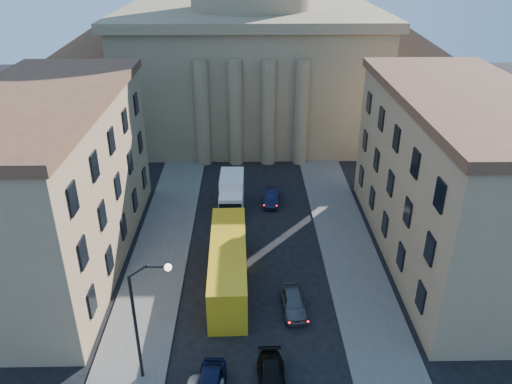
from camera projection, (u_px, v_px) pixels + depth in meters
sidewalk_left at (153, 282)px, 41.14m from camera, size 5.00×60.00×0.15m
sidewalk_right at (358, 279)px, 41.43m from camera, size 5.00×60.00×0.15m
church at (251, 48)px, 69.39m from camera, size 68.02×28.76×36.60m
building_left at (50, 182)px, 41.24m from camera, size 11.60×26.60×14.70m
building_right at (457, 178)px, 41.83m from camera, size 11.60×26.60×14.70m
street_lamp at (143, 313)px, 29.89m from camera, size 2.62×0.44×8.83m
car_right_mid at (272, 378)px, 31.38m from camera, size 1.89×4.43×1.27m
car_right_far at (293, 302)px, 37.82m from camera, size 1.98×4.38×1.46m
car_right_distant at (272, 197)px, 53.39m from camera, size 1.91×4.40×1.41m
city_bus at (228, 263)px, 40.36m from camera, size 3.16×12.68×3.56m
box_truck at (232, 194)px, 52.07m from camera, size 2.53×6.18×3.37m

